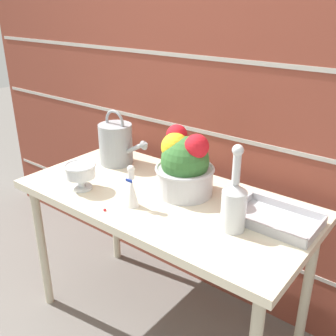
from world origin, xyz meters
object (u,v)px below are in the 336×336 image
object	(u,v)px
flower_planter	(184,165)
figurine_vase	(132,190)
glass_decanter	(234,202)
watering_can	(116,143)
crystal_pedestal_bowl	(80,172)
wire_tray	(276,220)

from	to	relation	value
flower_planter	figurine_vase	distance (m)	0.26
glass_decanter	figurine_vase	distance (m)	0.43
watering_can	flower_planter	world-z (taller)	flower_planter
glass_decanter	watering_can	bearing A→B (deg)	166.36
glass_decanter	figurine_vase	size ratio (longest dim) A/B	1.84
crystal_pedestal_bowl	wire_tray	size ratio (longest dim) A/B	0.45
flower_planter	figurine_vase	xyz separation A→B (m)	(-0.10, -0.23, -0.06)
wire_tray	watering_can	bearing A→B (deg)	176.95
figurine_vase	wire_tray	distance (m)	0.58
crystal_pedestal_bowl	wire_tray	xyz separation A→B (m)	(0.82, 0.27, -0.07)
glass_decanter	figurine_vase	xyz separation A→B (m)	(-0.42, -0.10, -0.04)
watering_can	wire_tray	bearing A→B (deg)	-3.05
crystal_pedestal_bowl	flower_planter	xyz separation A→B (m)	(0.39, 0.25, 0.05)
flower_planter	wire_tray	distance (m)	0.45
glass_decanter	wire_tray	bearing A→B (deg)	52.67
glass_decanter	wire_tray	world-z (taller)	glass_decanter
watering_can	crystal_pedestal_bowl	xyz separation A→B (m)	(0.09, -0.32, -0.03)
flower_planter	figurine_vase	world-z (taller)	flower_planter
crystal_pedestal_bowl	glass_decanter	world-z (taller)	glass_decanter
wire_tray	flower_planter	bearing A→B (deg)	-178.05
flower_planter	glass_decanter	world-z (taller)	glass_decanter
figurine_vase	wire_tray	xyz separation A→B (m)	(0.53, 0.24, -0.06)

